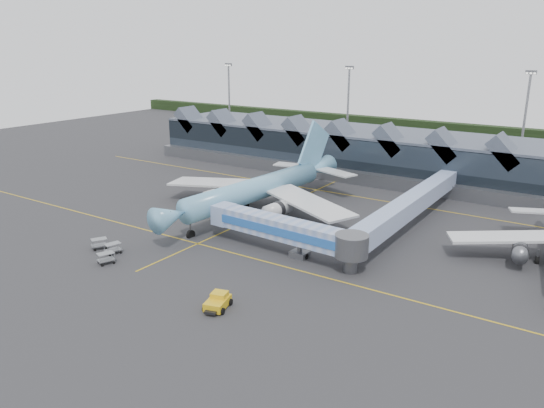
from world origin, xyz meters
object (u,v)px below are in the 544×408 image
Objects in this scene: pushback_tug at (218,302)px; main_airliner at (260,188)px; fuel_truck at (219,200)px; jet_bridge at (293,232)px.

main_airliner is at bearing 102.03° from pushback_tug.
pushback_tug is (22.85, -28.39, -1.05)m from fuel_truck.
jet_bridge is (15.33, -14.11, -0.83)m from main_airliner.
jet_bridge is 6.09× the size of pushback_tug.
jet_bridge is 17.86m from pushback_tug.
main_airliner is 20.85m from jet_bridge.
jet_bridge is at bearing -38.02° from main_airliner.
jet_bridge is 24.35m from fuel_truck.
main_airliner is 1.79× the size of jet_bridge.
jet_bridge is 2.69× the size of fuel_truck.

